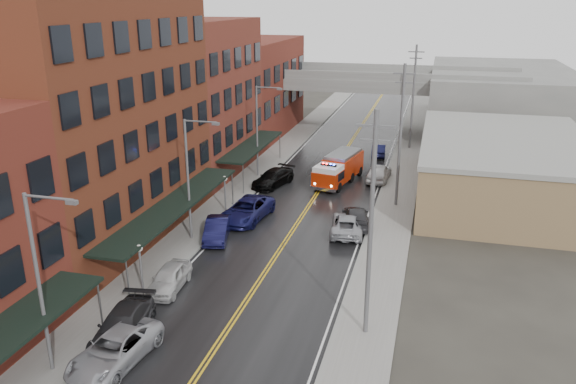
# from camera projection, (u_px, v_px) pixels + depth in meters

# --- Properties ---
(road) EXTENTS (11.00, 160.00, 0.02)m
(road) POSITION_uv_depth(u_px,v_px,m) (300.00, 219.00, 45.20)
(road) COLOR black
(road) RESTS_ON ground
(sidewalk_left) EXTENTS (3.00, 160.00, 0.15)m
(sidewalk_left) POSITION_uv_depth(u_px,v_px,m) (216.00, 210.00, 46.95)
(sidewalk_left) COLOR slate
(sidewalk_left) RESTS_ON ground
(sidewalk_right) EXTENTS (3.00, 160.00, 0.15)m
(sidewalk_right) POSITION_uv_depth(u_px,v_px,m) (392.00, 227.00, 43.41)
(sidewalk_right) COLOR slate
(sidewalk_right) RESTS_ON ground
(curb_left) EXTENTS (0.30, 160.00, 0.15)m
(curb_left) POSITION_uv_depth(u_px,v_px,m) (234.00, 212.00, 46.55)
(curb_left) COLOR gray
(curb_left) RESTS_ON ground
(curb_right) EXTENTS (0.30, 160.00, 0.15)m
(curb_right) POSITION_uv_depth(u_px,v_px,m) (370.00, 225.00, 43.81)
(curb_right) COLOR gray
(curb_right) RESTS_ON ground
(brick_building_b) EXTENTS (9.00, 20.00, 18.00)m
(brick_building_b) POSITION_uv_depth(u_px,v_px,m) (92.00, 117.00, 39.10)
(brick_building_b) COLOR #5D2818
(brick_building_b) RESTS_ON ground
(brick_building_c) EXTENTS (9.00, 15.00, 15.00)m
(brick_building_c) POSITION_uv_depth(u_px,v_px,m) (196.00, 98.00, 55.58)
(brick_building_c) COLOR brown
(brick_building_c) RESTS_ON ground
(brick_building_far) EXTENTS (9.00, 20.00, 12.00)m
(brick_building_far) POSITION_uv_depth(u_px,v_px,m) (252.00, 88.00, 72.06)
(brick_building_far) COLOR #5E2018
(brick_building_far) RESTS_ON ground
(tan_building) EXTENTS (14.00, 22.00, 5.00)m
(tan_building) POSITION_uv_depth(u_px,v_px,m) (503.00, 170.00, 49.64)
(tan_building) COLOR olive
(tan_building) RESTS_ON ground
(right_far_block) EXTENTS (18.00, 30.00, 8.00)m
(right_far_block) POSITION_uv_depth(u_px,v_px,m) (499.00, 99.00, 76.08)
(right_far_block) COLOR slate
(right_far_block) RESTS_ON ground
(awning_1) EXTENTS (2.60, 18.00, 3.09)m
(awning_1) POSITION_uv_depth(u_px,v_px,m) (174.00, 205.00, 39.65)
(awning_1) COLOR black
(awning_1) RESTS_ON ground
(awning_2) EXTENTS (2.60, 13.00, 3.09)m
(awning_2) POSITION_uv_depth(u_px,v_px,m) (252.00, 146.00, 55.64)
(awning_2) COLOR black
(awning_2) RESTS_ON ground
(globe_lamp_1) EXTENTS (0.44, 0.44, 3.12)m
(globe_lamp_1) POSITION_uv_depth(u_px,v_px,m) (140.00, 257.00, 33.21)
(globe_lamp_1) COLOR #59595B
(globe_lamp_1) RESTS_ON ground
(globe_lamp_2) EXTENTS (0.44, 0.44, 3.12)m
(globe_lamp_2) POSITION_uv_depth(u_px,v_px,m) (225.00, 185.00, 46.00)
(globe_lamp_2) COLOR #59595B
(globe_lamp_2) RESTS_ON ground
(street_lamp_0) EXTENTS (2.64, 0.22, 9.00)m
(street_lamp_0) POSITION_uv_depth(u_px,v_px,m) (42.00, 274.00, 25.00)
(street_lamp_0) COLOR #59595B
(street_lamp_0) RESTS_ON ground
(street_lamp_1) EXTENTS (2.64, 0.22, 9.00)m
(street_lamp_1) POSITION_uv_depth(u_px,v_px,m) (191.00, 173.00, 39.62)
(street_lamp_1) COLOR #59595B
(street_lamp_1) RESTS_ON ground
(street_lamp_2) EXTENTS (2.64, 0.22, 9.00)m
(street_lamp_2) POSITION_uv_depth(u_px,v_px,m) (259.00, 126.00, 54.24)
(street_lamp_2) COLOR #59595B
(street_lamp_2) RESTS_ON ground
(utility_pole_0) EXTENTS (1.80, 0.24, 12.00)m
(utility_pole_0) POSITION_uv_depth(u_px,v_px,m) (371.00, 223.00, 27.70)
(utility_pole_0) COLOR #59595B
(utility_pole_0) RESTS_ON ground
(utility_pole_1) EXTENTS (1.80, 0.24, 12.00)m
(utility_pole_1) POSITION_uv_depth(u_px,v_px,m) (400.00, 134.00, 45.97)
(utility_pole_1) COLOR #59595B
(utility_pole_1) RESTS_ON ground
(utility_pole_2) EXTENTS (1.80, 0.24, 12.00)m
(utility_pole_2) POSITION_uv_depth(u_px,v_px,m) (413.00, 96.00, 64.24)
(utility_pole_2) COLOR #59595B
(utility_pole_2) RESTS_ON ground
(overpass) EXTENTS (40.00, 10.00, 7.50)m
(overpass) POSITION_uv_depth(u_px,v_px,m) (359.00, 87.00, 72.49)
(overpass) COLOR slate
(overpass) RESTS_ON ground
(fire_truck) EXTENTS (4.20, 7.88, 2.76)m
(fire_truck) POSITION_uv_depth(u_px,v_px,m) (339.00, 168.00, 53.62)
(fire_truck) COLOR #A12107
(fire_truck) RESTS_ON ground
(parked_car_left_2) EXTENTS (3.06, 5.67, 1.51)m
(parked_car_left_2) POSITION_uv_depth(u_px,v_px,m) (115.00, 350.00, 27.11)
(parked_car_left_2) COLOR #97989E
(parked_car_left_2) RESTS_ON ground
(parked_car_left_3) EXTENTS (2.90, 5.61, 1.55)m
(parked_car_left_3) POSITION_uv_depth(u_px,v_px,m) (123.00, 326.00, 29.06)
(parked_car_left_3) COLOR black
(parked_car_left_3) RESTS_ON ground
(parked_car_left_4) EXTENTS (2.04, 4.40, 1.46)m
(parked_car_left_4) POSITION_uv_depth(u_px,v_px,m) (169.00, 278.00, 34.12)
(parked_car_left_4) COLOR #BBBBBB
(parked_car_left_4) RESTS_ON ground
(parked_car_left_5) EXTENTS (2.72, 4.88, 1.52)m
(parked_car_left_5) POSITION_uv_depth(u_px,v_px,m) (217.00, 229.00, 41.24)
(parked_car_left_5) COLOR #0E0E33
(parked_car_left_5) RESTS_ON ground
(parked_car_left_6) EXTENTS (3.41, 6.30, 1.68)m
(parked_car_left_6) POSITION_uv_depth(u_px,v_px,m) (247.00, 210.00, 44.83)
(parked_car_left_6) COLOR #131449
(parked_car_left_6) RESTS_ON ground
(parked_car_left_7) EXTENTS (3.53, 5.66, 1.53)m
(parked_car_left_7) POSITION_uv_depth(u_px,v_px,m) (273.00, 178.00, 53.03)
(parked_car_left_7) COLOR black
(parked_car_left_7) RESTS_ON ground
(parked_car_right_0) EXTENTS (2.93, 5.38, 1.43)m
(parked_car_right_0) POSITION_uv_depth(u_px,v_px,m) (347.00, 224.00, 42.34)
(parked_car_right_0) COLOR #9B9DA2
(parked_car_right_0) RESTS_ON ground
(parked_car_right_1) EXTENTS (2.98, 5.21, 1.42)m
(parked_car_right_1) POSITION_uv_depth(u_px,v_px,m) (356.00, 217.00, 43.70)
(parked_car_right_1) COLOR #2A2A2C
(parked_car_right_1) RESTS_ON ground
(parked_car_right_2) EXTENTS (2.25, 5.03, 1.68)m
(parked_car_right_2) POSITION_uv_depth(u_px,v_px,m) (379.00, 172.00, 54.50)
(parked_car_right_2) COLOR silver
(parked_car_right_2) RESTS_ON ground
(parked_car_right_3) EXTENTS (1.83, 4.35, 1.40)m
(parked_car_right_3) POSITION_uv_depth(u_px,v_px,m) (379.00, 150.00, 63.12)
(parked_car_right_3) COLOR black
(parked_car_right_3) RESTS_ON ground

